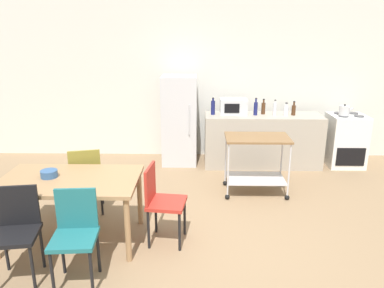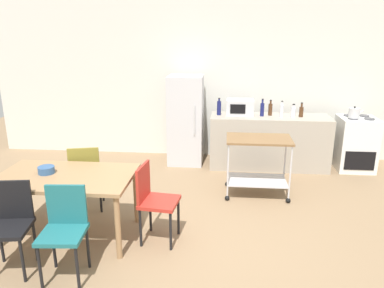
{
  "view_description": "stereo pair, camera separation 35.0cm",
  "coord_description": "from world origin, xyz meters",
  "px_view_note": "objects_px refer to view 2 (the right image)",
  "views": [
    {
      "loc": [
        -0.2,
        -3.63,
        2.28
      ],
      "look_at": [
        -0.3,
        1.2,
        0.8
      ],
      "focal_mm": 34.66,
      "sensor_mm": 36.0,
      "label": 1
    },
    {
      "loc": [
        0.15,
        -3.61,
        2.28
      ],
      "look_at": [
        -0.3,
        1.2,
        0.8
      ],
      "focal_mm": 34.66,
      "sensor_mm": 36.0,
      "label": 2
    }
  ],
  "objects_px": {
    "bottle_soy_sauce": "(301,111)",
    "refrigerator": "(186,120)",
    "chair_black": "(10,221)",
    "chair_olive": "(86,173)",
    "stove_oven": "(355,144)",
    "bottle_sesame_oil": "(219,108)",
    "kettle": "(354,113)",
    "fruit_bowl": "(46,170)",
    "bottle_olive_oil": "(293,112)",
    "dining_table": "(66,182)",
    "bottle_soda": "(262,109)",
    "chair_teal": "(64,226)",
    "chair_red": "(154,198)",
    "kitchen_cart": "(258,157)",
    "microwave": "(240,107)",
    "bottle_sparkling_water": "(282,110)",
    "bottle_hot_sauce": "(270,109)"
  },
  "relations": [
    {
      "from": "dining_table",
      "to": "refrigerator",
      "type": "bearing_deg",
      "value": 68.16
    },
    {
      "from": "chair_red",
      "to": "chair_olive",
      "type": "relative_size",
      "value": 1.0
    },
    {
      "from": "bottle_hot_sauce",
      "to": "bottle_soy_sauce",
      "type": "height_order",
      "value": "bottle_hot_sauce"
    },
    {
      "from": "kitchen_cart",
      "to": "chair_black",
      "type": "bearing_deg",
      "value": -141.79
    },
    {
      "from": "bottle_sesame_oil",
      "to": "kettle",
      "type": "distance_m",
      "value": 2.2
    },
    {
      "from": "stove_oven",
      "to": "chair_olive",
      "type": "bearing_deg",
      "value": -154.49
    },
    {
      "from": "bottle_sesame_oil",
      "to": "bottle_sparkling_water",
      "type": "relative_size",
      "value": 1.07
    },
    {
      "from": "refrigerator",
      "to": "bottle_olive_oil",
      "type": "distance_m",
      "value": 1.83
    },
    {
      "from": "chair_black",
      "to": "refrigerator",
      "type": "bearing_deg",
      "value": 58.84
    },
    {
      "from": "bottle_sparkling_water",
      "to": "chair_olive",
      "type": "bearing_deg",
      "value": -145.93
    },
    {
      "from": "bottle_soda",
      "to": "fruit_bowl",
      "type": "xyz_separation_m",
      "value": [
        -2.59,
        -2.5,
        -0.23
      ]
    },
    {
      "from": "chair_olive",
      "to": "bottle_soy_sauce",
      "type": "xyz_separation_m",
      "value": [
        3.04,
        1.88,
        0.48
      ]
    },
    {
      "from": "bottle_sesame_oil",
      "to": "bottle_hot_sauce",
      "type": "relative_size",
      "value": 1.1
    },
    {
      "from": "chair_olive",
      "to": "bottle_hot_sauce",
      "type": "relative_size",
      "value": 3.36
    },
    {
      "from": "chair_olive",
      "to": "bottle_soy_sauce",
      "type": "relative_size",
      "value": 3.69
    },
    {
      "from": "bottle_hot_sauce",
      "to": "chair_red",
      "type": "bearing_deg",
      "value": -120.2
    },
    {
      "from": "chair_teal",
      "to": "kitchen_cart",
      "type": "relative_size",
      "value": 0.98
    },
    {
      "from": "bottle_soda",
      "to": "chair_red",
      "type": "bearing_deg",
      "value": -118.51
    },
    {
      "from": "kitchen_cart",
      "to": "microwave",
      "type": "relative_size",
      "value": 1.98
    },
    {
      "from": "bottle_soda",
      "to": "kettle",
      "type": "relative_size",
      "value": 1.23
    },
    {
      "from": "kitchen_cart",
      "to": "kettle",
      "type": "height_order",
      "value": "kettle"
    },
    {
      "from": "kitchen_cart",
      "to": "kettle",
      "type": "xyz_separation_m",
      "value": [
        1.61,
        1.12,
        0.43
      ]
    },
    {
      "from": "dining_table",
      "to": "refrigerator",
      "type": "relative_size",
      "value": 0.97
    },
    {
      "from": "chair_teal",
      "to": "bottle_soda",
      "type": "xyz_separation_m",
      "value": [
        2.09,
        3.23,
        0.5
      ]
    },
    {
      "from": "chair_red",
      "to": "kettle",
      "type": "distance_m",
      "value": 3.79
    },
    {
      "from": "bottle_sesame_oil",
      "to": "fruit_bowl",
      "type": "bearing_deg",
      "value": -126.41
    },
    {
      "from": "chair_black",
      "to": "chair_olive",
      "type": "xyz_separation_m",
      "value": [
        0.27,
        1.3,
        0.0
      ]
    },
    {
      "from": "chair_black",
      "to": "bottle_hot_sauce",
      "type": "distance_m",
      "value": 4.33
    },
    {
      "from": "stove_oven",
      "to": "bottle_soy_sauce",
      "type": "relative_size",
      "value": 3.81
    },
    {
      "from": "bottle_hot_sauce",
      "to": "dining_table",
      "type": "bearing_deg",
      "value": -133.82
    },
    {
      "from": "chair_black",
      "to": "bottle_sparkling_water",
      "type": "xyz_separation_m",
      "value": [
        2.98,
        3.13,
        0.5
      ]
    },
    {
      "from": "bottle_soy_sauce",
      "to": "bottle_olive_oil",
      "type": "bearing_deg",
      "value": -157.26
    },
    {
      "from": "bottle_soda",
      "to": "bottle_sparkling_water",
      "type": "distance_m",
      "value": 0.32
    },
    {
      "from": "bottle_soy_sauce",
      "to": "bottle_sesame_oil",
      "type": "bearing_deg",
      "value": 178.88
    },
    {
      "from": "chair_red",
      "to": "stove_oven",
      "type": "relative_size",
      "value": 0.97
    },
    {
      "from": "chair_olive",
      "to": "bottle_hot_sauce",
      "type": "height_order",
      "value": "bottle_hot_sauce"
    },
    {
      "from": "kitchen_cart",
      "to": "microwave",
      "type": "distance_m",
      "value": 1.38
    },
    {
      "from": "chair_black",
      "to": "stove_oven",
      "type": "height_order",
      "value": "stove_oven"
    },
    {
      "from": "microwave",
      "to": "kitchen_cart",
      "type": "bearing_deg",
      "value": -79.69
    },
    {
      "from": "fruit_bowl",
      "to": "bottle_olive_oil",
      "type": "bearing_deg",
      "value": 38.27
    },
    {
      "from": "stove_oven",
      "to": "chair_teal",
      "type": "bearing_deg",
      "value": -138.58
    },
    {
      "from": "kitchen_cart",
      "to": "refrigerator",
      "type": "bearing_deg",
      "value": 132.07
    },
    {
      "from": "dining_table",
      "to": "refrigerator",
      "type": "distance_m",
      "value": 2.85
    },
    {
      "from": "bottle_sesame_oil",
      "to": "bottle_sparkling_water",
      "type": "height_order",
      "value": "bottle_sesame_oil"
    },
    {
      "from": "chair_red",
      "to": "stove_oven",
      "type": "bearing_deg",
      "value": -42.38
    },
    {
      "from": "stove_oven",
      "to": "kettle",
      "type": "relative_size",
      "value": 3.84
    },
    {
      "from": "bottle_soy_sauce",
      "to": "refrigerator",
      "type": "bearing_deg",
      "value": 176.99
    },
    {
      "from": "chair_black",
      "to": "microwave",
      "type": "xyz_separation_m",
      "value": [
        2.29,
        3.27,
        0.51
      ]
    },
    {
      "from": "refrigerator",
      "to": "microwave",
      "type": "relative_size",
      "value": 3.37
    },
    {
      "from": "bottle_soda",
      "to": "bottle_sparkling_water",
      "type": "xyz_separation_m",
      "value": [
        0.32,
        -0.05,
        -0.0
      ]
    }
  ]
}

